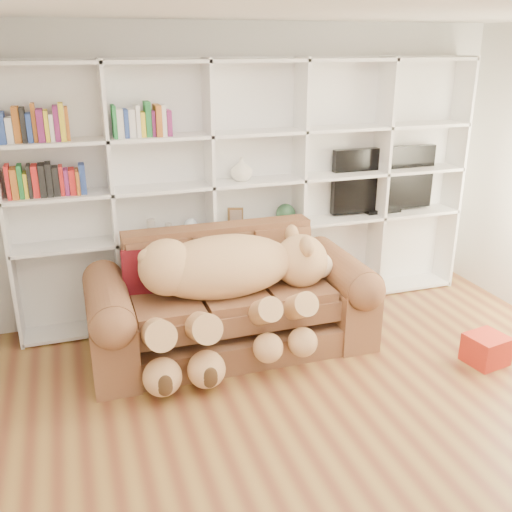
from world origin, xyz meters
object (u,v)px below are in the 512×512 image
object	(u,v)px
gift_box	(486,349)
sofa	(230,306)
tv	(383,180)
teddy_bear	(228,282)

from	to	relation	value
gift_box	sofa	bearing A→B (deg)	153.69
gift_box	tv	distance (m)	1.99
tv	gift_box	bearing A→B (deg)	-86.96
sofa	tv	world-z (taller)	tv
sofa	teddy_bear	size ratio (longest dim) A/B	1.35
gift_box	tv	world-z (taller)	tv
teddy_bear	tv	xyz separation A→B (m)	(1.92, 0.92, 0.50)
sofa	teddy_bear	bearing A→B (deg)	-109.46
teddy_bear	tv	world-z (taller)	tv
teddy_bear	sofa	bearing A→B (deg)	71.15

